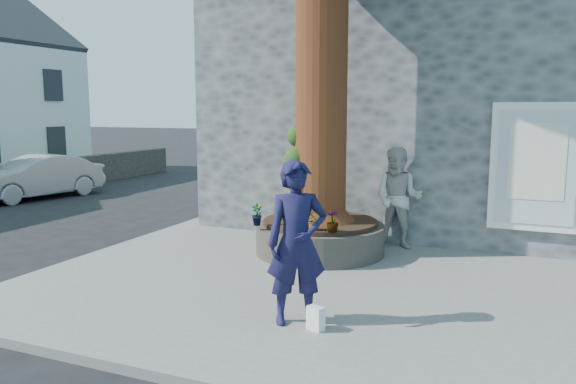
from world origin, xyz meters
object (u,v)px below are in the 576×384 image
at_px(planter, 320,237).
at_px(car_silver, 36,177).
at_px(man, 297,243).
at_px(woman, 398,198).

relative_size(planter, car_silver, 0.58).
distance_m(planter, man, 3.44).
height_order(man, car_silver, man).
distance_m(man, car_silver, 12.86).
xyz_separation_m(woman, car_silver, (-11.44, 2.29, -0.41)).
relative_size(man, woman, 1.05).
relative_size(planter, woman, 1.22).
bearing_deg(woman, car_silver, 171.98).
bearing_deg(car_silver, planter, -5.06).
relative_size(man, car_silver, 0.50).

